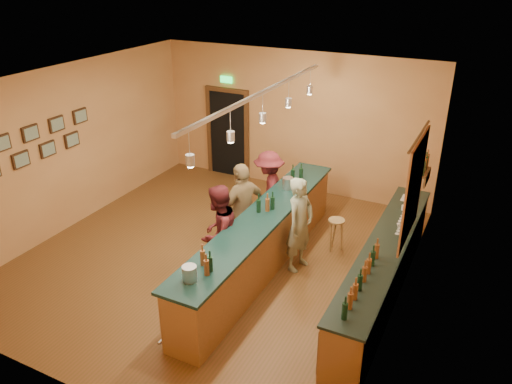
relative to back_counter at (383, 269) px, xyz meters
The scene contains 18 objects.
floor 3.01m from the back_counter, behind, with size 7.00×7.00×0.00m, color brown.
ceiling 4.03m from the back_counter, behind, with size 6.50×7.00×0.02m, color silver.
wall_back 4.59m from the back_counter, 131.80° to the left, with size 6.50×0.02×3.20m, color #B47643.
wall_front 4.86m from the back_counter, 128.91° to the right, with size 6.50×0.02×3.20m, color #B47643.
wall_left 6.32m from the back_counter, behind, with size 0.02×7.00×3.20m, color #B47643.
wall_right 1.16m from the back_counter, 32.52° to the right, with size 0.02×7.00×3.20m, color #B47643.
doorway 5.75m from the back_counter, 144.79° to the left, with size 1.15×0.09×2.48m.
tapestry 1.41m from the back_counter, 40.29° to the left, with size 0.03×1.40×1.60m, color maroon.
bottle_shelf 2.10m from the back_counter, 83.32° to the left, with size 0.17×0.55×0.54m.
picture_grid 6.42m from the back_counter, behind, with size 0.06×2.20×0.70m, color #382111, non-canonical shape.
back_counter is the anchor object (origin of this frame).
tasting_bar 2.06m from the back_counter, behind, with size 0.73×5.10×1.38m.
pendant_track 3.23m from the back_counter, behind, with size 0.11×4.60×0.50m.
bartender 1.55m from the back_counter, behind, with size 0.62×0.41×1.70m, color gray.
customer_a 2.71m from the back_counter, 164.98° to the right, with size 0.82×0.64×1.68m, color #59191E.
customer_b 2.63m from the back_counter, behind, with size 1.03×0.43×1.76m, color #997A51.
customer_c 2.90m from the back_counter, 154.25° to the left, with size 1.04×0.60×1.62m, color #59191E.
bar_stool 1.50m from the back_counter, 137.45° to the left, with size 0.30×0.30×0.63m.
Camera 1 is at (4.14, -6.66, 4.94)m, focal length 35.00 mm.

